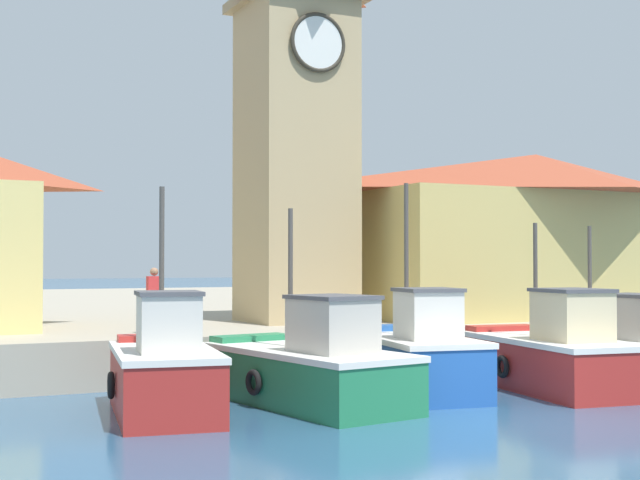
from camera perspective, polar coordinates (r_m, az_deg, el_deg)
ground_plane at (r=17.18m, az=12.27°, el=-11.07°), size 300.00×300.00×0.00m
quay_wharf at (r=41.37m, az=-11.20°, el=-4.63°), size 120.00×40.00×1.14m
fishing_boat_far_left at (r=17.21m, az=-9.94°, el=-8.34°), size 2.48×4.31×4.37m
fishing_boat_left_outer at (r=18.13m, az=-0.67°, el=-8.20°), size 2.92×5.33×4.01m
fishing_boat_left_inner at (r=19.66m, az=6.17°, el=-7.49°), size 2.55×4.32×4.67m
fishing_boat_mid_left at (r=20.92m, az=14.65°, el=-7.18°), size 2.76×5.22×3.81m
fishing_boat_center at (r=22.95m, az=18.13°, el=-6.80°), size 2.59×4.76×3.80m
clock_tower at (r=26.81m, az=-1.57°, el=9.26°), size 3.40×3.40×14.21m
warehouse_right at (r=30.86m, az=13.69°, el=0.46°), size 13.34×6.28×5.40m
dock_worker_near_tower at (r=22.11m, az=-10.58°, el=-3.75°), size 0.34×0.22×1.62m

